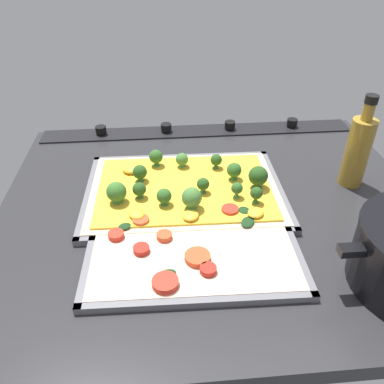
{
  "coord_description": "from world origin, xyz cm",
  "views": [
    {
      "loc": [
        10.2,
        62.51,
        47.0
      ],
      "look_at": [
        4.62,
        -0.05,
        3.27
      ],
      "focal_mm": 36.66,
      "sensor_mm": 36.0,
      "label": 1
    }
  ],
  "objects_px": {
    "baking_tray_front": "(185,193)",
    "baking_tray_back": "(193,250)",
    "veggie_pizza_back": "(191,247)",
    "oil_bottle": "(358,150)",
    "broccoli_pizza": "(185,188)"
  },
  "relations": [
    {
      "from": "baking_tray_back",
      "to": "baking_tray_front",
      "type": "bearing_deg",
      "value": -89.36
    },
    {
      "from": "broccoli_pizza",
      "to": "veggie_pizza_back",
      "type": "bearing_deg",
      "value": 89.4
    },
    {
      "from": "veggie_pizza_back",
      "to": "oil_bottle",
      "type": "bearing_deg",
      "value": -152.93
    },
    {
      "from": "baking_tray_front",
      "to": "baking_tray_back",
      "type": "bearing_deg",
      "value": 90.64
    },
    {
      "from": "baking_tray_front",
      "to": "oil_bottle",
      "type": "bearing_deg",
      "value": -178.19
    },
    {
      "from": "baking_tray_front",
      "to": "baking_tray_back",
      "type": "height_order",
      "value": "same"
    },
    {
      "from": "baking_tray_front",
      "to": "baking_tray_back",
      "type": "distance_m",
      "value": 0.17
    },
    {
      "from": "veggie_pizza_back",
      "to": "oil_bottle",
      "type": "height_order",
      "value": "oil_bottle"
    },
    {
      "from": "broccoli_pizza",
      "to": "veggie_pizza_back",
      "type": "distance_m",
      "value": 0.17
    },
    {
      "from": "baking_tray_front",
      "to": "baking_tray_back",
      "type": "xyz_separation_m",
      "value": [
        -0.0,
        0.17,
        0.0
      ]
    },
    {
      "from": "baking_tray_front",
      "to": "veggie_pizza_back",
      "type": "xyz_separation_m",
      "value": [
        0.0,
        0.17,
        0.01
      ]
    },
    {
      "from": "broccoli_pizza",
      "to": "baking_tray_back",
      "type": "relative_size",
      "value": 1.06
    },
    {
      "from": "veggie_pizza_back",
      "to": "oil_bottle",
      "type": "relative_size",
      "value": 1.73
    },
    {
      "from": "oil_bottle",
      "to": "veggie_pizza_back",
      "type": "bearing_deg",
      "value": 27.07
    },
    {
      "from": "broccoli_pizza",
      "to": "veggie_pizza_back",
      "type": "relative_size",
      "value": 1.13
    }
  ]
}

